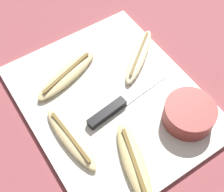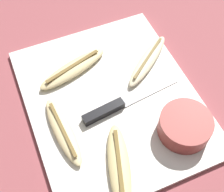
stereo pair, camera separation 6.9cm
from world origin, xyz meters
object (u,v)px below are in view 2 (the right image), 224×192
at_px(banana_spotted_left, 119,166).
at_px(banana_bright_far, 148,60).
at_px(knife, 114,107).
at_px(prep_bowl, 185,126).
at_px(banana_mellow_near, 73,69).
at_px(banana_ripe_center, 63,131).

relative_size(banana_spotted_left, banana_bright_far, 1.12).
relative_size(knife, banana_spotted_left, 1.32).
distance_m(banana_spotted_left, prep_bowl, 0.16).
bearing_deg(prep_bowl, banana_mellow_near, -146.12).
height_order(banana_mellow_near, banana_bright_far, same).
height_order(banana_bright_far, banana_ripe_center, banana_bright_far).
xyz_separation_m(knife, banana_spotted_left, (0.13, -0.04, 0.00)).
height_order(knife, banana_ripe_center, banana_ripe_center).
height_order(banana_spotted_left, banana_ripe_center, banana_spotted_left).
height_order(banana_ripe_center, prep_bowl, prep_bowl).
bearing_deg(banana_mellow_near, knife, 19.96).
distance_m(knife, banana_ripe_center, 0.12).
xyz_separation_m(banana_mellow_near, prep_bowl, (0.24, 0.16, 0.01)).
xyz_separation_m(banana_mellow_near, banana_ripe_center, (0.15, -0.07, -0.00)).
xyz_separation_m(banana_spotted_left, banana_bright_far, (-0.21, 0.17, 0.00)).
xyz_separation_m(banana_spotted_left, banana_ripe_center, (-0.11, -0.08, -0.00)).
xyz_separation_m(knife, banana_mellow_near, (-0.13, -0.05, 0.00)).
bearing_deg(knife, prep_bowl, 39.61).
height_order(banana_spotted_left, banana_bright_far, same).
distance_m(knife, banana_mellow_near, 0.14).
bearing_deg(banana_mellow_near, banana_bright_far, 75.29).
xyz_separation_m(knife, banana_bright_far, (-0.09, 0.12, 0.00)).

